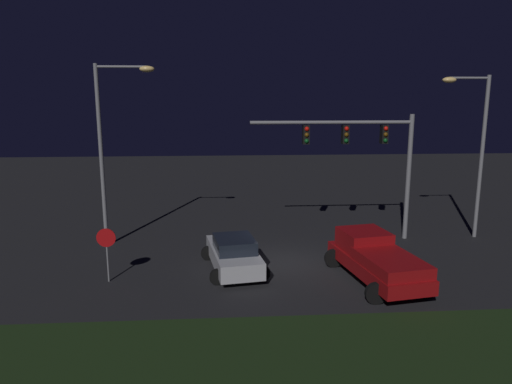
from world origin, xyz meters
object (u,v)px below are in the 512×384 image
object	(u,v)px
pickup_truck	(375,256)
street_lamp_left	(111,135)
stop_sign	(107,245)
car_sedan	(234,254)
traffic_signal_gantry	(363,146)
street_lamp_right	(474,138)

from	to	relation	value
pickup_truck	street_lamp_left	bearing A→B (deg)	55.06
street_lamp_left	pickup_truck	bearing A→B (deg)	-25.15
street_lamp_left	stop_sign	distance (m)	6.32
street_lamp_left	car_sedan	bearing A→B (deg)	-34.08
street_lamp_left	traffic_signal_gantry	bearing A→B (deg)	0.85
traffic_signal_gantry	stop_sign	world-z (taller)	traffic_signal_gantry
car_sedan	street_lamp_right	distance (m)	13.91
stop_sign	pickup_truck	bearing A→B (deg)	-2.83
car_sedan	stop_sign	distance (m)	5.24
pickup_truck	street_lamp_left	distance (m)	13.47
pickup_truck	street_lamp_right	distance (m)	9.78
car_sedan	street_lamp_right	size ratio (longest dim) A/B	0.55
pickup_truck	stop_sign	distance (m)	10.82
traffic_signal_gantry	street_lamp_right	distance (m)	5.81
street_lamp_right	stop_sign	xyz separation A→B (m)	(-17.59, -5.05, -3.71)
car_sedan	stop_sign	size ratio (longest dim) A/B	2.08
pickup_truck	traffic_signal_gantry	size ratio (longest dim) A/B	0.68
traffic_signal_gantry	street_lamp_right	world-z (taller)	street_lamp_right
pickup_truck	traffic_signal_gantry	distance (m)	6.88
stop_sign	street_lamp_left	bearing A→B (deg)	98.01
traffic_signal_gantry	street_lamp_left	world-z (taller)	street_lamp_left
pickup_truck	street_lamp_right	world-z (taller)	street_lamp_right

